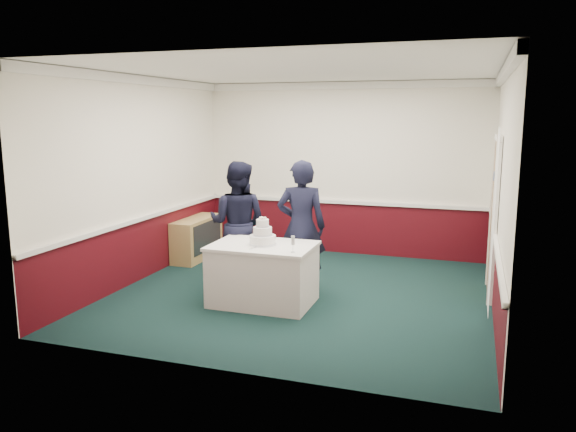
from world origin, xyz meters
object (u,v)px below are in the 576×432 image
(cake_knife, at_px, (255,248))
(person_man, at_px, (238,223))
(sideboard, at_px, (197,238))
(wedding_cake, at_px, (263,236))
(champagne_flute, at_px, (293,241))
(person_woman, at_px, (301,227))
(cake_table, at_px, (263,274))

(cake_knife, distance_m, person_man, 1.14)
(sideboard, bearing_deg, wedding_cake, -44.01)
(wedding_cake, relative_size, person_man, 0.20)
(wedding_cake, relative_size, champagne_flute, 1.78)
(sideboard, height_order, person_woman, person_woman)
(sideboard, bearing_deg, person_man, -41.76)
(wedding_cake, bearing_deg, person_man, 132.20)
(sideboard, height_order, person_man, person_man)
(wedding_cake, bearing_deg, person_woman, 63.32)
(champagne_flute, bearing_deg, person_man, 138.97)
(wedding_cake, relative_size, cake_knife, 1.65)
(champagne_flute, bearing_deg, cake_knife, 171.42)
(champagne_flute, distance_m, person_man, 1.55)
(cake_knife, bearing_deg, person_man, 137.42)
(sideboard, distance_m, person_woman, 2.61)
(cake_knife, xyz_separation_m, champagne_flute, (0.53, -0.08, 0.14))
(cake_knife, height_order, person_man, person_man)
(cake_table, bearing_deg, cake_knife, -98.53)
(cake_table, relative_size, champagne_flute, 6.44)
(cake_table, xyz_separation_m, person_man, (-0.67, 0.74, 0.49))
(cake_knife, distance_m, person_woman, 0.92)
(cake_table, relative_size, wedding_cake, 3.63)
(sideboard, xyz_separation_m, cake_knife, (1.88, -2.05, 0.44))
(sideboard, height_order, cake_knife, cake_knife)
(sideboard, xyz_separation_m, person_woman, (2.24, -1.21, 0.57))
(wedding_cake, xyz_separation_m, person_man, (-0.67, 0.74, -0.01))
(sideboard, relative_size, champagne_flute, 5.85)
(cake_table, distance_m, cake_knife, 0.44)
(cake_table, relative_size, cake_knife, 6.00)
(cake_knife, height_order, person_woman, person_woman)
(cake_knife, relative_size, champagne_flute, 1.07)
(cake_table, distance_m, person_woman, 0.89)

